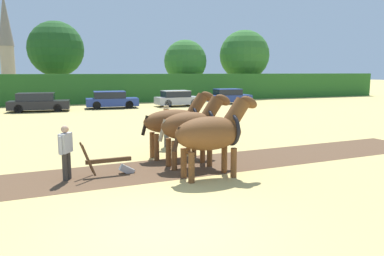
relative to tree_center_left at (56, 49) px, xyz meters
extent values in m
plane|color=tan|center=(0.63, -36.26, -5.46)|extent=(240.00, 240.00, 0.00)
cube|color=brown|center=(-1.41, -31.96, -5.46)|extent=(28.52, 3.74, 0.01)
cube|color=#286023|center=(0.63, -5.40, -4.03)|extent=(74.86, 1.27, 2.86)
cylinder|color=#423323|center=(0.00, 0.00, -3.53)|extent=(0.44, 0.44, 3.88)
sphere|color=#1E4C1E|center=(0.00, 0.00, 0.01)|extent=(5.83, 5.83, 5.83)
cylinder|color=#423323|center=(13.88, -2.12, -4.01)|extent=(0.44, 0.44, 2.92)
sphere|color=#2D6628|center=(13.88, -2.12, -1.20)|extent=(4.89, 4.89, 4.89)
cylinder|color=#4C3823|center=(21.75, -1.80, -3.75)|extent=(0.44, 0.44, 3.42)
sphere|color=#2D6628|center=(21.75, -1.80, -0.37)|extent=(6.09, 6.09, 6.09)
cylinder|color=gray|center=(-7.14, 32.06, -1.68)|extent=(2.36, 2.36, 7.58)
cone|color=slate|center=(-7.14, 32.06, 6.74)|extent=(2.59, 2.59, 9.26)
ellipsoid|color=brown|center=(2.91, -33.23, -4.15)|extent=(2.11, 1.11, 0.98)
cylinder|color=brown|center=(3.58, -32.92, -5.03)|extent=(0.18, 0.18, 0.87)
cylinder|color=brown|center=(3.60, -33.49, -5.03)|extent=(0.18, 0.18, 0.87)
cylinder|color=brown|center=(2.23, -32.97, -5.03)|extent=(0.18, 0.18, 0.87)
cylinder|color=brown|center=(2.25, -33.54, -5.03)|extent=(0.18, 0.18, 0.87)
cylinder|color=brown|center=(3.79, -33.19, -3.62)|extent=(0.89, 0.50, 0.98)
ellipsoid|color=brown|center=(4.24, -33.18, -3.30)|extent=(0.69, 0.29, 0.54)
cube|color=black|center=(3.99, -33.19, -3.41)|extent=(0.45, 0.10, 0.60)
cylinder|color=black|center=(1.93, -33.27, -4.26)|extent=(0.30, 0.13, 0.71)
torus|color=black|center=(3.64, -33.20, -4.08)|extent=(0.15, 0.99, 0.98)
ellipsoid|color=brown|center=(2.86, -31.79, -4.13)|extent=(1.94, 1.03, 0.91)
cylinder|color=brown|center=(3.46, -31.50, -5.00)|extent=(0.18, 0.18, 0.93)
cylinder|color=brown|center=(3.48, -32.03, -5.00)|extent=(0.18, 0.18, 0.93)
cylinder|color=brown|center=(2.23, -31.55, -5.00)|extent=(0.18, 0.18, 0.93)
cylinder|color=brown|center=(2.25, -32.07, -5.00)|extent=(0.18, 0.18, 0.93)
cylinder|color=brown|center=(3.66, -31.76, -3.63)|extent=(0.84, 0.46, 0.91)
ellipsoid|color=brown|center=(4.08, -31.74, -3.33)|extent=(0.69, 0.29, 0.54)
cube|color=gray|center=(3.85, -31.75, -3.44)|extent=(0.43, 0.10, 0.57)
cylinder|color=gray|center=(1.95, -31.82, -4.22)|extent=(0.30, 0.13, 0.71)
torus|color=black|center=(3.52, -31.76, -4.06)|extent=(0.15, 0.92, 0.92)
ellipsoid|color=brown|center=(2.80, -30.35, -4.15)|extent=(2.22, 0.98, 0.85)
cylinder|color=brown|center=(3.50, -30.07, -5.00)|extent=(0.18, 0.18, 0.93)
cylinder|color=brown|center=(3.52, -30.56, -5.00)|extent=(0.18, 0.18, 0.93)
cylinder|color=brown|center=(2.08, -30.13, -5.00)|extent=(0.18, 0.18, 0.93)
cylinder|color=brown|center=(2.10, -30.62, -5.00)|extent=(0.18, 0.18, 0.93)
cylinder|color=brown|center=(3.73, -30.31, -3.63)|extent=(0.86, 0.44, 0.96)
ellipsoid|color=brown|center=(4.19, -30.29, -3.30)|extent=(0.69, 0.29, 0.54)
cube|color=black|center=(3.93, -30.30, -3.45)|extent=(0.46, 0.10, 0.62)
cylinder|color=black|center=(1.76, -30.39, -4.24)|extent=(0.30, 0.13, 0.71)
torus|color=black|center=(3.56, -30.32, -4.09)|extent=(0.14, 0.88, 0.87)
cube|color=#4C331E|center=(0.24, -31.89, -5.01)|extent=(1.36, 0.15, 0.12)
cube|color=#939399|center=(0.79, -31.87, -5.36)|extent=(0.49, 0.22, 0.39)
cylinder|color=#4C331E|center=(-0.37, -31.72, -4.91)|extent=(0.40, 0.08, 0.96)
cylinder|color=#4C331E|center=(-0.36, -32.12, -4.91)|extent=(0.40, 0.08, 0.96)
cylinder|color=#38332D|center=(-0.90, -31.85, -5.07)|extent=(0.14, 0.14, 0.79)
cylinder|color=#38332D|center=(-1.01, -32.03, -5.07)|extent=(0.14, 0.14, 0.79)
cube|color=#B7B7BC|center=(-0.96, -31.94, -4.39)|extent=(0.41, 0.50, 0.56)
sphere|color=tan|center=(-0.96, -31.94, -4.00)|extent=(0.21, 0.21, 0.21)
cylinder|color=#B7B7BC|center=(-0.81, -31.71, -4.42)|extent=(0.09, 0.09, 0.53)
cylinder|color=#B7B7BC|center=(-1.10, -32.18, -4.42)|extent=(0.09, 0.09, 0.53)
cylinder|color=#4C4C4C|center=(3.14, -28.37, -5.05)|extent=(0.14, 0.14, 0.83)
cylinder|color=#4C4C4C|center=(3.14, -28.59, -5.05)|extent=(0.14, 0.14, 0.83)
cube|color=tan|center=(3.14, -28.48, -4.34)|extent=(0.21, 0.49, 0.59)
sphere|color=tan|center=(3.14, -28.48, -3.93)|extent=(0.22, 0.22, 0.22)
cylinder|color=tan|center=(3.15, -28.19, -4.37)|extent=(0.09, 0.09, 0.55)
cylinder|color=tan|center=(3.14, -28.77, -4.37)|extent=(0.09, 0.09, 0.55)
cylinder|color=tan|center=(3.14, -28.48, -3.86)|extent=(0.43, 0.43, 0.02)
cylinder|color=tan|center=(3.14, -28.48, -3.81)|extent=(0.21, 0.21, 0.10)
cube|color=black|center=(-1.82, -11.46, -4.96)|extent=(4.65, 2.23, 0.67)
cube|color=black|center=(-2.05, -11.44, -4.35)|extent=(2.84, 1.87, 0.55)
cube|color=black|center=(-2.05, -11.44, -4.05)|extent=(2.84, 1.87, 0.06)
cylinder|color=black|center=(-0.36, -10.84, -5.15)|extent=(0.66, 0.29, 0.64)
cylinder|color=black|center=(-0.52, -12.38, -5.15)|extent=(0.66, 0.29, 0.64)
cylinder|color=black|center=(-3.12, -10.55, -5.15)|extent=(0.66, 0.29, 0.64)
cylinder|color=black|center=(-3.29, -12.08, -5.15)|extent=(0.66, 0.29, 0.64)
cube|color=navy|center=(3.93, -10.85, -4.95)|extent=(4.43, 2.12, 0.66)
cube|color=black|center=(3.71, -10.84, -4.35)|extent=(2.70, 1.81, 0.54)
cube|color=navy|center=(3.71, -10.84, -4.05)|extent=(2.70, 1.81, 0.06)
cylinder|color=black|center=(5.32, -10.16, -5.13)|extent=(0.69, 0.27, 0.67)
cylinder|color=black|center=(5.20, -11.74, -5.13)|extent=(0.69, 0.27, 0.67)
cylinder|color=black|center=(2.66, -9.96, -5.13)|extent=(0.69, 0.27, 0.67)
cylinder|color=black|center=(2.54, -11.55, -5.13)|extent=(0.69, 0.27, 0.67)
cube|color=#A8A8B2|center=(9.75, -11.15, -4.96)|extent=(4.00, 1.91, 0.65)
cube|color=black|center=(9.55, -11.16, -4.37)|extent=(2.42, 1.67, 0.52)
cube|color=#A8A8B2|center=(9.55, -11.16, -4.08)|extent=(2.42, 1.67, 0.06)
cylinder|color=black|center=(10.94, -10.34, -5.13)|extent=(0.68, 0.24, 0.67)
cylinder|color=black|center=(11.00, -11.87, -5.13)|extent=(0.68, 0.24, 0.67)
cylinder|color=black|center=(8.50, -10.43, -5.13)|extent=(0.68, 0.24, 0.67)
cylinder|color=black|center=(8.55, -11.97, -5.13)|extent=(0.68, 0.24, 0.67)
cube|color=navy|center=(15.36, -10.39, -4.95)|extent=(4.16, 1.89, 0.66)
cube|color=black|center=(15.16, -10.38, -4.35)|extent=(2.51, 1.66, 0.54)
cube|color=navy|center=(15.16, -10.38, -4.05)|extent=(2.51, 1.66, 0.06)
cylinder|color=black|center=(16.66, -9.67, -5.13)|extent=(0.67, 0.24, 0.67)
cylinder|color=black|center=(16.61, -11.20, -5.13)|extent=(0.67, 0.24, 0.67)
cylinder|color=black|center=(14.12, -9.58, -5.13)|extent=(0.67, 0.24, 0.67)
cylinder|color=black|center=(14.07, -11.11, -5.13)|extent=(0.67, 0.24, 0.67)
camera|label=1|loc=(-1.45, -42.93, -2.40)|focal=35.00mm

